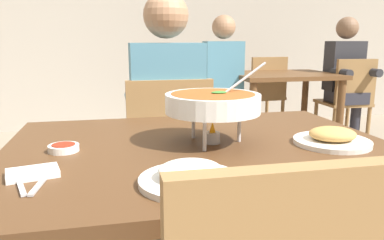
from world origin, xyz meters
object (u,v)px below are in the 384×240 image
Objects in this scene: sauce_dish at (64,148)px; rice_plate at (190,176)px; dining_table_far at (282,87)px; appetizer_plate at (332,138)px; chair_bg_middle at (212,99)px; chair_bg_right at (264,91)px; chair_bg_left at (348,97)px; chair_diner_main at (168,152)px; diner_main at (166,107)px; dining_table_main at (202,178)px; patron_bg_middle at (222,76)px; patron_bg_left at (346,73)px; curry_bowl at (213,104)px.

rice_plate is at bearing -46.49° from sauce_dish.
rice_plate reaches higher than dining_table_far.
appetizer_plate is 2.55m from chair_bg_middle.
rice_plate is at bearing -115.62° from chair_bg_right.
sauce_dish is 0.10× the size of chair_bg_left.
chair_diner_main is at bearing -143.96° from chair_bg_left.
diner_main is 1.31× the size of dining_table_far.
patron_bg_middle is at bearing 72.04° from dining_table_main.
chair_bg_left reaches higher than appetizer_plate.
patron_bg_left is (1.39, -0.10, 0.24)m from chair_bg_middle.
dining_table_main is 0.44m from sauce_dish.
chair_bg_right is at bearing 64.38° from rice_plate.
patron_bg_left is at bearing -1.60° from dining_table_far.
dining_table_main is 1.35× the size of chair_bg_right.
patron_bg_left reaches higher than curry_bowl.
chair_diner_main reaches higher than dining_table_main.
patron_bg_middle is at bearing 177.85° from dining_table_far.
chair_bg_middle is (0.69, 2.44, -0.14)m from dining_table_main.
patron_bg_middle is at bearing 72.00° from rice_plate.
chair_diner_main is at bearing 60.35° from sauce_dish.
curry_bowl is 0.25× the size of patron_bg_left.
sauce_dish is at bearing -118.59° from diner_main.
chair_bg_right is 0.88m from patron_bg_left.
diner_main is 1.81m from chair_bg_middle.
patron_bg_left reaches higher than chair_bg_left.
diner_main is at bearing 115.32° from appetizer_plate.
curry_bowl is at bearing 66.67° from rice_plate.
chair_bg_left is at bearing 41.97° from sauce_dish.
curry_bowl is at bearing -87.02° from chair_diner_main.
chair_bg_middle is (1.11, 2.42, -0.26)m from sauce_dish.
curry_bowl is 0.25× the size of patron_bg_middle.
dining_table_main is 3.13m from patron_bg_left.
dining_table_main is 0.93× the size of patron_bg_left.
patron_bg_left is (0.68, -0.02, 0.12)m from dining_table_far.
diner_main is 3.94× the size of curry_bowl.
patron_bg_left is 1.00× the size of patron_bg_middle.
sauce_dish is 2.68m from chair_bg_middle.
sauce_dish is 3.41m from patron_bg_left.
curry_bowl is 0.37× the size of chair_bg_right.
diner_main reaches higher than curry_bowl.
patron_bg_middle is at bearing -143.45° from chair_bg_right.
dining_table_far is at bearing 178.40° from patron_bg_left.
appetizer_plate is 2.63m from dining_table_far.
sauce_dish is at bearing -114.61° from chair_bg_middle.
patron_bg_middle is (0.36, 2.46, -0.03)m from appetizer_plate.
dining_table_far is at bearing 59.86° from curry_bowl.
chair_bg_right is (1.52, 3.17, -0.27)m from rice_plate.
curry_bowl reaches higher than chair_bg_middle.
patron_bg_left is (2.04, 2.32, -0.14)m from curry_bowl.
appetizer_plate is 0.18× the size of patron_bg_left.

